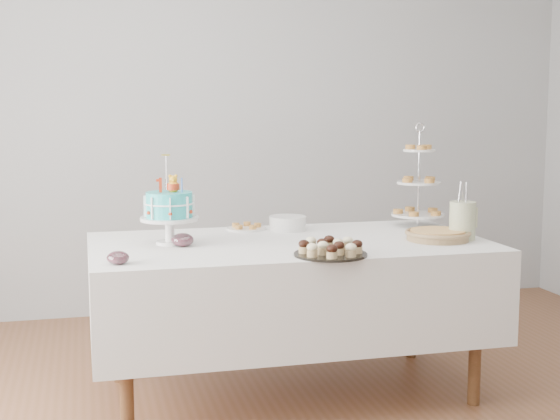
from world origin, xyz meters
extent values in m
plane|color=brown|center=(0.00, 0.00, 0.00)|extent=(5.00, 5.00, 0.00)
cube|color=#A7ABAD|center=(0.00, 2.00, 1.35)|extent=(5.00, 0.04, 2.70)
cube|color=silver|center=(0.00, 0.30, 0.55)|extent=(1.92, 1.02, 0.45)
cylinder|color=brown|center=(-0.82, -0.07, 0.34)|extent=(0.06, 0.06, 0.67)
cylinder|color=brown|center=(0.82, -0.07, 0.34)|extent=(0.06, 0.06, 0.67)
cylinder|color=brown|center=(-0.82, 0.67, 0.34)|extent=(0.06, 0.06, 0.67)
cylinder|color=brown|center=(0.82, 0.67, 0.34)|extent=(0.06, 0.06, 0.67)
cylinder|color=#2CC2C2|center=(-0.58, 0.36, 0.96)|extent=(0.22, 0.22, 0.12)
torus|color=white|center=(-0.58, 0.36, 0.97)|extent=(0.23, 0.23, 0.01)
cube|color=red|center=(-0.62, 0.35, 1.06)|extent=(0.02, 0.02, 0.07)
cylinder|color=blue|center=(-0.52, 0.33, 1.06)|extent=(0.01, 0.01, 0.07)
cylinder|color=silver|center=(-0.59, 0.39, 1.11)|extent=(0.00, 0.00, 0.17)
cylinder|color=#F8E444|center=(-0.59, 0.39, 1.20)|extent=(0.04, 0.04, 0.01)
cylinder|color=black|center=(0.08, -0.10, 0.78)|extent=(0.33, 0.33, 0.01)
ellipsoid|color=black|center=(0.02, -0.10, 0.82)|extent=(0.05, 0.05, 0.04)
ellipsoid|color=beige|center=(0.14, -0.10, 0.82)|extent=(0.05, 0.05, 0.04)
cylinder|color=#A38258|center=(0.71, 0.15, 0.79)|extent=(0.30, 0.30, 0.04)
cylinder|color=tan|center=(0.71, 0.15, 0.81)|extent=(0.27, 0.27, 0.02)
torus|color=#A38258|center=(0.71, 0.15, 0.81)|extent=(0.32, 0.32, 0.02)
cylinder|color=silver|center=(0.81, 0.59, 1.03)|extent=(0.01, 0.01, 0.52)
cylinder|color=silver|center=(0.81, 0.59, 0.83)|extent=(0.29, 0.29, 0.01)
cylinder|color=silver|center=(0.81, 0.59, 1.01)|extent=(0.24, 0.24, 0.01)
cylinder|color=silver|center=(0.81, 0.59, 1.19)|extent=(0.18, 0.18, 0.01)
torus|color=silver|center=(0.81, 0.59, 1.31)|extent=(0.05, 0.01, 0.05)
cylinder|color=silver|center=(0.07, 0.62, 0.81)|extent=(0.19, 0.19, 0.08)
cylinder|color=silver|center=(-0.13, 0.70, 0.78)|extent=(0.21, 0.21, 0.01)
ellipsoid|color=silver|center=(-0.84, -0.06, 0.80)|extent=(0.09, 0.09, 0.06)
cylinder|color=#5E081A|center=(-0.84, -0.06, 0.79)|extent=(0.07, 0.07, 0.03)
ellipsoid|color=silver|center=(-0.53, 0.29, 0.80)|extent=(0.11, 0.11, 0.06)
cylinder|color=#5E081A|center=(-0.53, 0.29, 0.80)|extent=(0.07, 0.07, 0.03)
cylinder|color=beige|center=(0.84, 0.14, 0.86)|extent=(0.13, 0.13, 0.19)
cylinder|color=beige|center=(0.90, 0.11, 0.88)|extent=(0.01, 0.01, 0.10)
camera|label=1|loc=(-0.97, -3.33, 1.43)|focal=50.00mm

